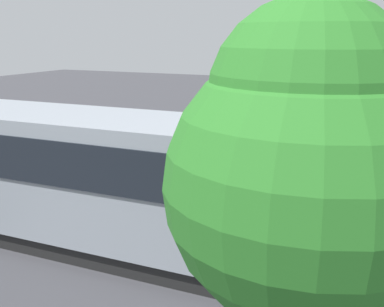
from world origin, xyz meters
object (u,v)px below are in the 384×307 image
spectator_far_left (230,185)px  spectator_centre (144,172)px  spectator_left (187,178)px  tree_left (306,166)px  parked_motorcycle_silver (239,217)px  stunt_motorcycle (176,134)px  tour_bus (134,187)px  traffic_cone (223,165)px

spectator_far_left → spectator_centre: 2.69m
spectator_left → tree_left: tree_left is taller
parked_motorcycle_silver → spectator_far_left: bearing=-55.0°
stunt_motorcycle → tree_left: bearing=121.7°
spectator_left → stunt_motorcycle: (2.98, -5.32, -0.03)m
tree_left → spectator_far_left: bearing=-64.8°
spectator_centre → tour_bus: bearing=115.9°
stunt_motorcycle → tree_left: tree_left is taller
stunt_motorcycle → parked_motorcycle_silver: bearing=128.1°
spectator_far_left → stunt_motorcycle: bearing=-51.4°
tour_bus → parked_motorcycle_silver: (-1.94, -1.97, -1.16)m
tree_left → spectator_centre: bearing=-48.5°
spectator_centre → tree_left: size_ratio=0.33×
stunt_motorcycle → traffic_cone: bearing=153.2°
spectator_centre → parked_motorcycle_silver: (-3.25, 0.73, -0.60)m
tour_bus → parked_motorcycle_silver: size_ratio=5.26×
traffic_cone → stunt_motorcycle: bearing=-26.8°
spectator_far_left → tree_left: tree_left is taller
stunt_motorcycle → tour_bus: bearing=109.8°
spectator_left → spectator_centre: 1.34m
spectator_far_left → traffic_cone: bearing=-67.4°
tour_bus → spectator_left: (-0.02, -2.89, -0.64)m
tour_bus → stunt_motorcycle: (2.96, -8.21, -0.67)m
spectator_far_left → tree_left: bearing=115.2°
spectator_centre → spectator_far_left: bearing=-178.4°
spectator_far_left → stunt_motorcycle: size_ratio=0.84×
spectator_left → tree_left: size_ratio=0.31×
spectator_centre → parked_motorcycle_silver: bearing=167.4°
spectator_left → stunt_motorcycle: bearing=-60.8°
tour_bus → parked_motorcycle_silver: 3.00m
tour_bus → traffic_cone: tour_bus is taller
spectator_left → spectator_far_left: bearing=175.1°
tour_bus → spectator_centre: tour_bus is taller
tour_bus → tree_left: size_ratio=1.97×
spectator_far_left → spectator_left: (1.36, -0.12, -0.02)m
spectator_far_left → traffic_cone: 4.51m
spectator_left → spectator_centre: bearing=8.2°
parked_motorcycle_silver → stunt_motorcycle: (4.90, -6.24, 0.50)m
tour_bus → spectator_centre: bearing=-64.1°
spectator_far_left → spectator_centre: (2.69, 0.07, 0.06)m
stunt_motorcycle → spectator_far_left: bearing=128.6°
parked_motorcycle_silver → traffic_cone: bearing=-65.2°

